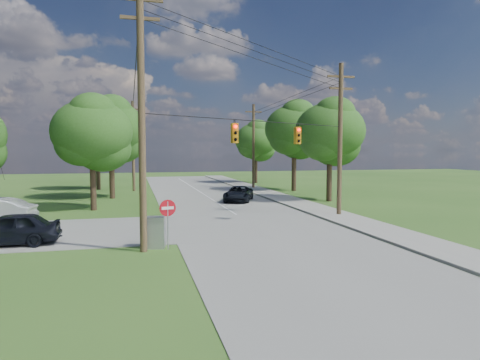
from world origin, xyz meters
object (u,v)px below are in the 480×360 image
object	(u,v)px
car_main_north	(239,194)
control_cabinet	(156,232)
pole_ne	(340,137)
car_cross_dark	(9,229)
pole_north_e	(254,145)
pole_north_w	(133,145)
pole_sw	(142,113)
do_not_enter_sign	(168,213)

from	to	relation	value
car_main_north	control_cabinet	bearing A→B (deg)	-93.78
pole_ne	car_cross_dark	size ratio (longest dim) A/B	2.28
pole_north_e	pole_north_w	distance (m)	13.90
pole_ne	control_cabinet	size ratio (longest dim) A/B	7.08
pole_sw	control_cabinet	xyz separation A→B (m)	(0.57, 0.60, -5.49)
car_cross_dark	pole_north_w	bearing A→B (deg)	166.58
pole_north_w	car_main_north	world-z (taller)	pole_north_w
pole_ne	control_cabinet	xyz separation A→B (m)	(-12.93, -7.00, -4.73)
pole_north_e	control_cabinet	size ratio (longest dim) A/B	6.75
control_cabinet	pole_ne	bearing A→B (deg)	38.84
pole_north_e	do_not_enter_sign	world-z (taller)	pole_north_e
pole_sw	pole_north_e	distance (m)	32.55
pole_north_e	pole_north_w	bearing A→B (deg)	180.00
pole_north_w	car_main_north	size ratio (longest dim) A/B	2.08
car_main_north	pole_ne	bearing A→B (deg)	-41.41
control_cabinet	pole_sw	bearing A→B (deg)	-123.37
pole_sw	pole_ne	bearing A→B (deg)	29.38
control_cabinet	do_not_enter_sign	xyz separation A→B (m)	(0.53, -0.47, 0.95)
pole_sw	control_cabinet	size ratio (longest dim) A/B	8.10
pole_sw	do_not_enter_sign	world-z (taller)	pole_sw
car_cross_dark	control_cabinet	world-z (taller)	car_cross_dark
do_not_enter_sign	car_main_north	bearing A→B (deg)	54.64
pole_sw	car_cross_dark	xyz separation A→B (m)	(-6.22, 2.75, -5.41)
pole_sw	do_not_enter_sign	size ratio (longest dim) A/B	5.17
pole_north_w	car_main_north	bearing A→B (deg)	-53.65
pole_north_e	car_cross_dark	size ratio (longest dim) A/B	2.17
pole_sw	pole_north_w	xyz separation A→B (m)	(-0.40, 29.60, -1.10)
car_cross_dark	do_not_enter_sign	xyz separation A→B (m)	(7.32, -2.62, 0.88)
car_main_north	do_not_enter_sign	distance (m)	18.78
pole_north_w	do_not_enter_sign	xyz separation A→B (m)	(1.50, -29.47, -3.44)
do_not_enter_sign	pole_ne	bearing A→B (deg)	19.43
pole_north_e	control_cabinet	distance (m)	32.05
pole_north_e	car_cross_dark	xyz separation A→B (m)	(-19.72, -26.85, -4.31)
pole_sw	car_main_north	distance (m)	20.12
pole_north_w	pole_north_e	bearing A→B (deg)	0.00
pole_ne	car_cross_dark	distance (m)	20.83
pole_ne	car_cross_dark	xyz separation A→B (m)	(-19.72, -4.85, -4.65)
pole_north_e	do_not_enter_sign	bearing A→B (deg)	-112.82
pole_sw	control_cabinet	distance (m)	5.55
pole_ne	pole_north_e	distance (m)	22.00
pole_sw	pole_ne	size ratio (longest dim) A/B	1.14
car_cross_dark	pole_north_e	bearing A→B (deg)	142.51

